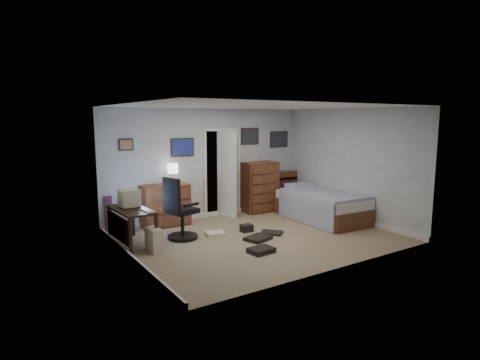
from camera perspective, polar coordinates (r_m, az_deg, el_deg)
name	(u,v)px	position (r m, az deg, el deg)	size (l,w,h in m)	color
floor	(258,237)	(7.86, 2.63, -8.17)	(5.00, 4.00, 0.02)	#9D896C
computer_desk	(127,218)	(7.48, -15.75, -5.17)	(0.59, 1.19, 0.67)	black
crt_monitor	(129,198)	(7.59, -15.46, -2.49)	(0.36, 0.34, 0.32)	beige
keyboard	(148,210)	(7.20, -13.00, -4.24)	(0.13, 0.36, 0.02)	beige
pc_tower	(154,240)	(7.15, -12.15, -8.30)	(0.20, 0.38, 0.40)	beige
office_chair	(179,216)	(7.67, -8.60, -5.03)	(0.71, 0.71, 1.19)	black
media_stack	(108,214)	(8.59, -18.27, -4.55)	(0.15, 0.15, 0.73)	maroon
low_dresser	(165,205)	(8.70, -10.62, -3.55)	(1.00, 0.50, 0.89)	brown
table_lamp	(173,169)	(8.65, -9.54, 1.53)	(0.23, 0.23, 0.43)	gold
doorway	(216,172)	(9.71, -3.48, 1.19)	(0.96, 1.12, 2.05)	black
tall_dresser	(260,187)	(9.83, 2.82, -1.00)	(0.83, 0.49, 1.23)	brown
headboard_bookcase	(281,188)	(10.41, 5.92, -1.20)	(1.03, 0.29, 0.92)	brown
bed	(321,205)	(9.27, 11.44, -3.51)	(1.28, 2.23, 0.71)	brown
wall_posters	(230,141)	(9.50, -1.48, 5.55)	(4.38, 0.04, 0.60)	#331E11
floor_clutter	(252,238)	(7.66, 1.73, -8.23)	(1.44, 1.73, 0.15)	black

